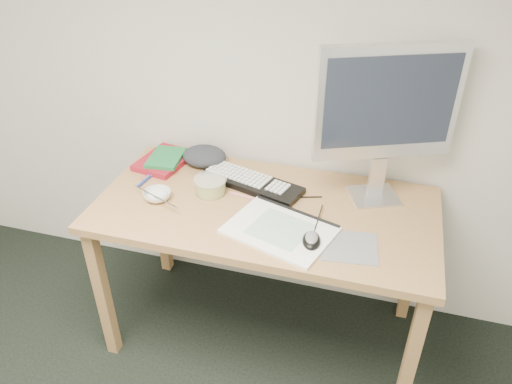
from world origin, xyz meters
TOP-DOWN VIEW (x-y plane):
  - desk at (0.13, 1.43)m, footprint 1.40×0.70m
  - mousepad at (0.50, 1.26)m, footprint 0.23×0.21m
  - sketchpad at (0.23, 1.28)m, footprint 0.46×0.39m
  - keyboard at (0.03, 1.57)m, footprint 0.48×0.27m
  - monitor at (0.55, 1.62)m, footprint 0.53×0.26m
  - mouse at (0.36, 1.24)m, footprint 0.08×0.12m
  - rice_bowl at (-0.32, 1.36)m, footprint 0.14×0.14m
  - chopsticks at (-0.31, 1.32)m, footprint 0.24×0.12m
  - fruit_tub at (-0.12, 1.47)m, footprint 0.17×0.17m
  - book_red at (-0.42, 1.64)m, footprint 0.24×0.29m
  - book_green at (-0.41, 1.64)m, footprint 0.16×0.21m
  - cloth_lump at (-0.24, 1.70)m, footprint 0.18×0.15m
  - pencil_pink at (0.06, 1.47)m, footprint 0.20×0.04m
  - pencil_tan at (0.18, 1.52)m, footprint 0.12×0.12m
  - pencil_black at (0.27, 1.53)m, footprint 0.15×0.05m
  - marker_blue at (-0.43, 1.48)m, footprint 0.03×0.14m
  - marker_orange at (-0.42, 1.53)m, footprint 0.06×0.13m
  - marker_purple at (-0.43, 1.53)m, footprint 0.05×0.13m

SIDE VIEW (x-z plane):
  - desk at x=0.13m, z-range 0.29..1.04m
  - mousepad at x=0.50m, z-range 0.75..0.75m
  - pencil_black at x=0.27m, z-range 0.75..0.76m
  - pencil_tan at x=0.18m, z-range 0.75..0.76m
  - pencil_pink at x=0.06m, z-range 0.75..0.76m
  - sketchpad at x=0.23m, z-range 0.75..0.76m
  - marker_purple at x=-0.43m, z-range 0.75..0.76m
  - marker_orange at x=-0.42m, z-range 0.75..0.76m
  - marker_blue at x=-0.43m, z-range 0.75..0.76m
  - book_red at x=-0.42m, z-range 0.75..0.78m
  - keyboard at x=0.03m, z-range 0.75..0.78m
  - rice_bowl at x=-0.32m, z-range 0.75..0.79m
  - mouse at x=0.36m, z-range 0.76..0.80m
  - fruit_tub at x=-0.12m, z-range 0.75..0.82m
  - book_green at x=-0.41m, z-range 0.78..0.79m
  - cloth_lump at x=-0.24m, z-range 0.75..0.82m
  - chopsticks at x=-0.31m, z-range 0.78..0.80m
  - monitor at x=0.55m, z-range 0.83..1.48m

